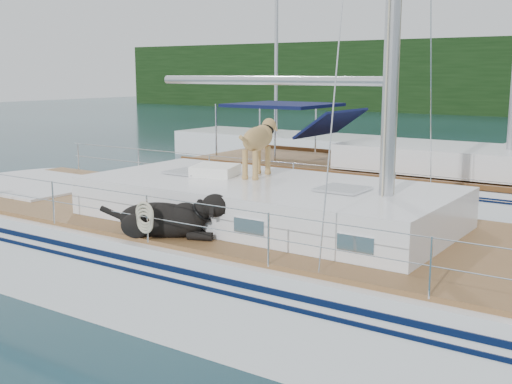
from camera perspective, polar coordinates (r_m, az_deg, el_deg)
The scene contains 4 objects.
ground at distance 9.89m, azimuth -3.08°, elevation -9.02°, with size 120.00×120.00×0.00m, color black.
main_sailboat at distance 9.63m, azimuth -2.70°, elevation -5.34°, with size 12.00×3.88×14.01m.
neighbor_sailboat at distance 15.25m, azimuth 12.98°, elevation 0.15°, with size 11.00×3.50×13.30m.
bg_boat_west at distance 25.55m, azimuth 1.76°, elevation 4.12°, with size 8.00×3.00×11.65m.
Camera 1 is at (5.69, -7.38, 3.32)m, focal length 45.00 mm.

